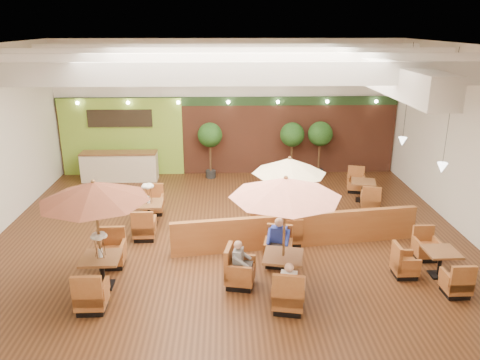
{
  "coord_description": "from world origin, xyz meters",
  "views": [
    {
      "loc": [
        -0.14,
        -13.06,
        6.08
      ],
      "look_at": [
        0.3,
        0.5,
        1.5
      ],
      "focal_mm": 35.0,
      "sensor_mm": 36.0,
      "label": 1
    }
  ],
  "objects_px": {
    "service_counter": "(120,166)",
    "table_4": "(430,264)",
    "topiary_0": "(210,137)",
    "diner_1": "(278,238)",
    "diner_4": "(316,208)",
    "diner_0": "(289,281)",
    "topiary_2": "(320,136)",
    "topiary_1": "(292,137)",
    "diner_2": "(240,259)",
    "table_5": "(363,191)",
    "table_2": "(289,181)",
    "table_0": "(96,207)",
    "table_1": "(282,209)",
    "diner_3": "(292,220)",
    "booth_divider": "(297,230)",
    "table_3": "(149,211)"
  },
  "relations": [
    {
      "from": "service_counter",
      "to": "diner_4",
      "type": "bearing_deg",
      "value": -36.29
    },
    {
      "from": "topiary_0",
      "to": "table_0",
      "type": "bearing_deg",
      "value": -105.97
    },
    {
      "from": "diner_3",
      "to": "table_3",
      "type": "bearing_deg",
      "value": 162.69
    },
    {
      "from": "diner_0",
      "to": "diner_4",
      "type": "height_order",
      "value": "diner_4"
    },
    {
      "from": "table_4",
      "to": "diner_2",
      "type": "xyz_separation_m",
      "value": [
        -4.78,
        -0.33,
        0.41
      ]
    },
    {
      "from": "diner_0",
      "to": "diner_3",
      "type": "distance_m",
      "value": 3.28
    },
    {
      "from": "booth_divider",
      "to": "topiary_0",
      "type": "bearing_deg",
      "value": 104.35
    },
    {
      "from": "table_2",
      "to": "diner_2",
      "type": "bearing_deg",
      "value": -117.53
    },
    {
      "from": "table_0",
      "to": "topiary_1",
      "type": "bearing_deg",
      "value": 54.1
    },
    {
      "from": "topiary_1",
      "to": "diner_4",
      "type": "height_order",
      "value": "topiary_1"
    },
    {
      "from": "topiary_2",
      "to": "diner_1",
      "type": "xyz_separation_m",
      "value": [
        -2.49,
        -7.39,
        -0.95
      ]
    },
    {
      "from": "service_counter",
      "to": "table_4",
      "type": "bearing_deg",
      "value": -40.11
    },
    {
      "from": "topiary_0",
      "to": "diner_1",
      "type": "xyz_separation_m",
      "value": [
        1.97,
        -7.39,
        -0.93
      ]
    },
    {
      "from": "service_counter",
      "to": "topiary_1",
      "type": "distance_m",
      "value": 7.06
    },
    {
      "from": "table_2",
      "to": "booth_divider",
      "type": "bearing_deg",
      "value": -82.92
    },
    {
      "from": "topiary_2",
      "to": "diner_2",
      "type": "distance_m",
      "value": 9.18
    },
    {
      "from": "table_0",
      "to": "topiary_2",
      "type": "relative_size",
      "value": 1.18
    },
    {
      "from": "table_4",
      "to": "topiary_1",
      "type": "height_order",
      "value": "topiary_1"
    },
    {
      "from": "service_counter",
      "to": "table_2",
      "type": "height_order",
      "value": "table_2"
    },
    {
      "from": "service_counter",
      "to": "table_1",
      "type": "bearing_deg",
      "value": -56.0
    },
    {
      "from": "diner_0",
      "to": "diner_1",
      "type": "xyz_separation_m",
      "value": [
        -0.0,
        2.06,
        0.05
      ]
    },
    {
      "from": "diner_0",
      "to": "table_4",
      "type": "bearing_deg",
      "value": 34.58
    },
    {
      "from": "table_0",
      "to": "table_1",
      "type": "relative_size",
      "value": 0.96
    },
    {
      "from": "table_1",
      "to": "diner_1",
      "type": "height_order",
      "value": "table_1"
    },
    {
      "from": "table_0",
      "to": "topiary_2",
      "type": "height_order",
      "value": "table_0"
    },
    {
      "from": "table_1",
      "to": "topiary_1",
      "type": "distance_m",
      "value": 8.54
    },
    {
      "from": "table_0",
      "to": "table_2",
      "type": "distance_m",
      "value": 5.71
    },
    {
      "from": "topiary_0",
      "to": "topiary_2",
      "type": "bearing_deg",
      "value": -0.0
    },
    {
      "from": "table_2",
      "to": "diner_0",
      "type": "distance_m",
      "value": 4.24
    },
    {
      "from": "topiary_0",
      "to": "diner_4",
      "type": "bearing_deg",
      "value": -57.91
    },
    {
      "from": "service_counter",
      "to": "table_5",
      "type": "height_order",
      "value": "service_counter"
    },
    {
      "from": "diner_0",
      "to": "diner_3",
      "type": "relative_size",
      "value": 0.87
    },
    {
      "from": "table_0",
      "to": "table_1",
      "type": "distance_m",
      "value": 4.27
    },
    {
      "from": "service_counter",
      "to": "topiary_2",
      "type": "relative_size",
      "value": 1.3
    },
    {
      "from": "service_counter",
      "to": "table_0",
      "type": "bearing_deg",
      "value": -81.1
    },
    {
      "from": "table_2",
      "to": "table_5",
      "type": "bearing_deg",
      "value": 38.95
    },
    {
      "from": "table_0",
      "to": "topiary_1",
      "type": "height_order",
      "value": "table_0"
    },
    {
      "from": "table_2",
      "to": "topiary_0",
      "type": "distance_m",
      "value": 5.89
    },
    {
      "from": "topiary_0",
      "to": "topiary_1",
      "type": "height_order",
      "value": "topiary_0"
    },
    {
      "from": "diner_1",
      "to": "diner_2",
      "type": "bearing_deg",
      "value": 60.0
    },
    {
      "from": "table_1",
      "to": "diner_1",
      "type": "xyz_separation_m",
      "value": [
        0.07,
        1.03,
        -1.24
      ]
    },
    {
      "from": "diner_4",
      "to": "diner_2",
      "type": "bearing_deg",
      "value": 138.07
    },
    {
      "from": "diner_0",
      "to": "diner_4",
      "type": "distance_m",
      "value": 4.34
    },
    {
      "from": "diner_4",
      "to": "table_4",
      "type": "bearing_deg",
      "value": -143.14
    },
    {
      "from": "diner_0",
      "to": "service_counter",
      "type": "bearing_deg",
      "value": 135.82
    },
    {
      "from": "table_4",
      "to": "topiary_0",
      "type": "bearing_deg",
      "value": 124.72
    },
    {
      "from": "diner_1",
      "to": "diner_2",
      "type": "height_order",
      "value": "diner_1"
    },
    {
      "from": "diner_4",
      "to": "topiary_1",
      "type": "bearing_deg",
      "value": -3.5
    },
    {
      "from": "table_3",
      "to": "diner_0",
      "type": "distance_m",
      "value": 6.02
    },
    {
      "from": "table_1",
      "to": "table_5",
      "type": "height_order",
      "value": "table_1"
    }
  ]
}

